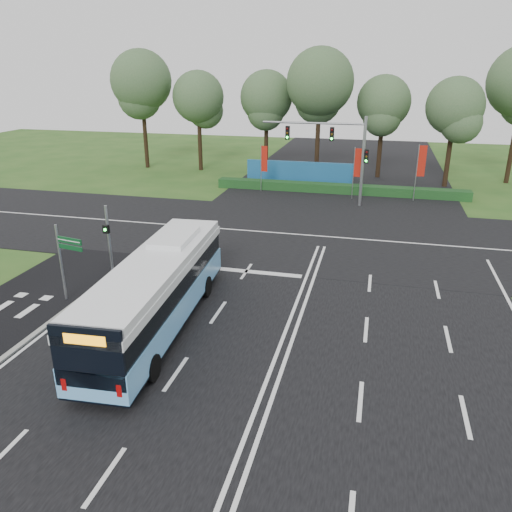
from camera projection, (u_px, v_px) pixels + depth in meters
The scene contains 14 objects.
ground at pixel (290, 321), 21.95m from camera, with size 120.00×120.00×0.00m, color #29511B.
road_main at pixel (290, 321), 21.94m from camera, with size 20.00×120.00×0.04m, color black.
road_cross at pixel (322, 237), 32.83m from camera, with size 120.00×14.00×0.05m, color black.
kerb_strip at pixel (46, 326), 21.46m from camera, with size 0.25×18.00×0.12m, color gray.
city_bus at pixel (157, 291), 20.85m from camera, with size 3.20×11.96×3.39m.
pedestrian_signal at pixel (108, 238), 26.10m from camera, with size 0.32×0.43×3.84m.
street_sign at pixel (65, 254), 22.98m from camera, with size 1.46×0.36×3.79m.
banner_flag_left at pixel (264, 161), 43.68m from camera, with size 0.61×0.14×4.16m.
banner_flag_mid at pixel (357, 166), 41.07m from camera, with size 0.64×0.15×4.37m.
banner_flag_right at pixel (420, 165), 40.49m from camera, with size 0.69×0.17×4.69m.
traffic_light_gantry at pixel (340, 147), 38.85m from camera, with size 8.41×0.28×7.00m.
hedge at pixel (339, 189), 44.04m from camera, with size 22.00×1.20×0.80m, color #153A18.
blue_hoarding at pixel (299, 173), 46.96m from camera, with size 10.00×0.30×2.20m, color #1A598E.
eucalyptus_row at pixel (318, 89), 48.35m from camera, with size 43.53×8.93×12.50m.
Camera 1 is at (3.22, -19.28, 10.50)m, focal length 35.00 mm.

